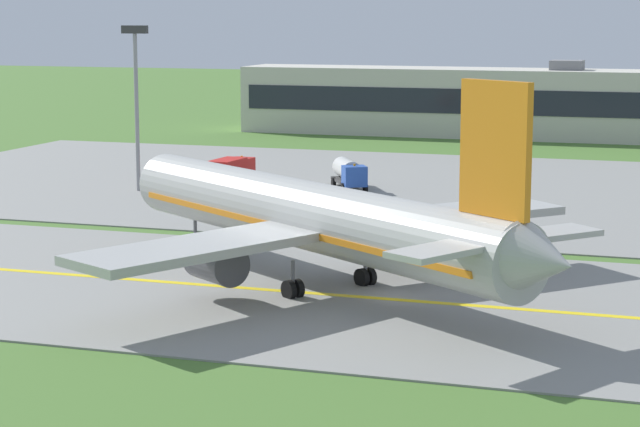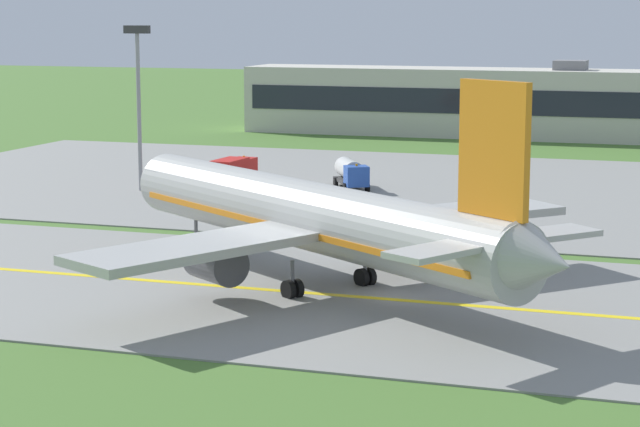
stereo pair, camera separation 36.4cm
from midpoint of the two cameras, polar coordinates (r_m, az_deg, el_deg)
ground_plane at (r=66.98m, az=3.04°, el=-4.15°), size 500.00×500.00×0.00m
taxiway_strip at (r=66.97m, az=3.04°, el=-4.11°), size 240.00×28.00×0.10m
apron_pad at (r=106.17m, az=14.38°, el=0.70°), size 140.00×52.00×0.10m
taxiway_centreline at (r=66.96m, az=3.04°, el=-4.06°), size 220.00×0.60×0.01m
airplane_lead at (r=69.10m, az=-0.14°, el=-0.21°), size 34.35×28.77×12.70m
service_truck_baggage at (r=108.20m, az=1.59°, el=1.96°), size 4.77×6.22×2.65m
service_truck_fuel at (r=110.48m, az=-4.04°, el=2.09°), size 2.69×6.13×2.60m
terminal_building at (r=156.35m, az=7.45°, el=5.28°), size 60.30×9.55×9.88m
apron_light_mast at (r=107.32m, az=-8.54°, el=5.97°), size 2.40×0.50×14.70m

